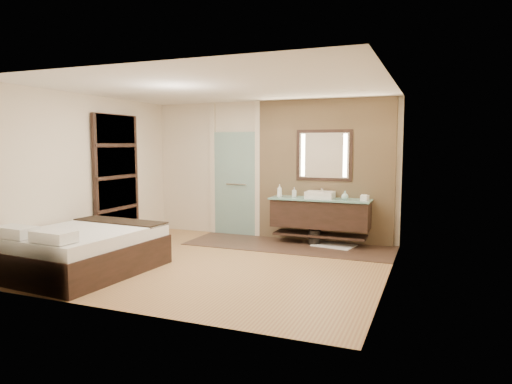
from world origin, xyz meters
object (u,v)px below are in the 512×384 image
at_px(waste_bin, 314,237).
at_px(mirror_unit, 324,155).
at_px(bed, 84,250).
at_px(vanity, 320,214).

bearing_deg(waste_bin, mirror_unit, 74.94).
bearing_deg(bed, mirror_unit, 54.62).
bearing_deg(mirror_unit, waste_bin, -105.06).
height_order(mirror_unit, bed, mirror_unit).
height_order(vanity, waste_bin, vanity).
distance_m(mirror_unit, bed, 4.51).
relative_size(vanity, bed, 0.87).
xyz_separation_m(mirror_unit, waste_bin, (-0.08, -0.31, -1.51)).
bearing_deg(vanity, mirror_unit, 90.00).
relative_size(vanity, waste_bin, 6.60).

